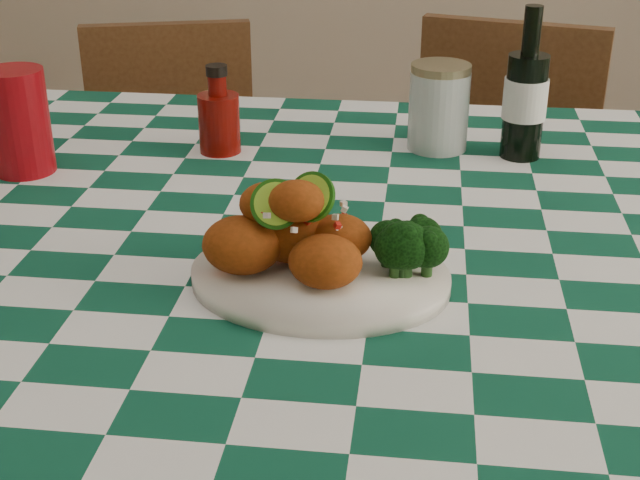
% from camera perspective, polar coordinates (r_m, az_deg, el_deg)
% --- Properties ---
extents(dining_table, '(1.66, 1.06, 0.79)m').
position_cam_1_polar(dining_table, '(1.35, -1.01, -13.95)').
color(dining_table, '#0D4631').
rests_on(dining_table, ground).
extents(plate, '(0.30, 0.24, 0.02)m').
position_cam_1_polar(plate, '(0.98, 0.00, -2.43)').
color(plate, white).
rests_on(plate, dining_table).
extents(fried_chicken_pile, '(0.16, 0.12, 0.10)m').
position_cam_1_polar(fried_chicken_pile, '(0.95, -1.38, 0.90)').
color(fried_chicken_pile, '#8F370D').
rests_on(fried_chicken_pile, plate).
extents(broccoli_side, '(0.08, 0.08, 0.06)m').
position_cam_1_polar(broccoli_side, '(0.96, 5.66, -0.34)').
color(broccoli_side, black).
rests_on(broccoli_side, plate).
extents(red_tumbler, '(0.11, 0.11, 0.15)m').
position_cam_1_polar(red_tumbler, '(1.34, -18.71, 7.19)').
color(red_tumbler, maroon).
rests_on(red_tumbler, dining_table).
extents(ketchup_bottle, '(0.08, 0.08, 0.13)m').
position_cam_1_polar(ketchup_bottle, '(1.36, -6.51, 8.32)').
color(ketchup_bottle, '#640905').
rests_on(ketchup_bottle, dining_table).
extents(mason_jar, '(0.10, 0.10, 0.13)m').
position_cam_1_polar(mason_jar, '(1.38, 7.62, 8.44)').
color(mason_jar, '#B2BCBA').
rests_on(mason_jar, dining_table).
extents(beer_bottle, '(0.08, 0.08, 0.22)m').
position_cam_1_polar(beer_bottle, '(1.35, 13.08, 9.72)').
color(beer_bottle, black).
rests_on(beer_bottle, dining_table).
extents(wooden_chair_left, '(0.47, 0.48, 0.83)m').
position_cam_1_polar(wooden_chair_left, '(2.04, -9.07, 1.04)').
color(wooden_chair_left, '#472814').
rests_on(wooden_chair_left, ground).
extents(wooden_chair_right, '(0.48, 0.50, 0.86)m').
position_cam_1_polar(wooden_chair_right, '(1.92, 10.34, -0.17)').
color(wooden_chair_right, '#472814').
rests_on(wooden_chair_right, ground).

